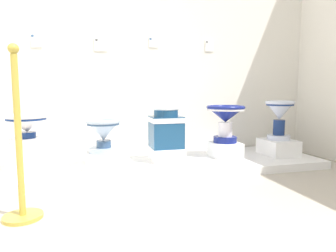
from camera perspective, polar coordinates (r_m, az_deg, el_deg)
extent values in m
cube|color=#B2A899|center=(1.75, 13.69, -20.71)|extent=(5.95, 5.71, 0.02)
cube|color=white|center=(3.59, -2.67, 17.12)|extent=(4.15, 0.06, 2.90)
cube|color=white|center=(3.10, -0.36, -7.45)|extent=(3.27, 0.97, 0.08)
cube|color=white|center=(2.96, -25.44, -5.42)|extent=(0.31, 0.28, 0.25)
cylinder|color=white|center=(2.94, -25.58, -2.55)|extent=(0.30, 0.30, 0.04)
cylinder|color=navy|center=(2.93, -25.63, -1.58)|extent=(0.15, 0.15, 0.06)
cone|color=white|center=(2.92, -25.73, 0.35)|extent=(0.35, 0.35, 0.14)
cylinder|color=navy|center=(2.91, -25.78, 1.35)|extent=(0.34, 0.34, 0.03)
torus|color=white|center=(2.91, -25.79, 1.75)|extent=(0.36, 0.36, 0.04)
cylinder|color=navy|center=(2.91, -25.79, 1.65)|extent=(0.24, 0.24, 0.01)
cube|color=white|center=(2.90, -12.27, -6.36)|extent=(0.33, 0.36, 0.14)
cylinder|color=#A3B6CF|center=(2.88, -12.32, -4.56)|extent=(0.28, 0.28, 0.05)
cylinder|color=#324E72|center=(2.87, -12.35, -3.39)|extent=(0.14, 0.14, 0.07)
cone|color=#A3B6CF|center=(2.86, -12.41, -0.91)|extent=(0.31, 0.31, 0.18)
cylinder|color=#324E72|center=(2.85, -12.44, 0.51)|extent=(0.30, 0.30, 0.03)
torus|color=#A3B6CF|center=(2.85, -12.45, 0.91)|extent=(0.33, 0.33, 0.04)
cylinder|color=#324E72|center=(2.85, -12.45, 0.81)|extent=(0.22, 0.22, 0.01)
cube|color=white|center=(3.09, -0.39, -5.41)|extent=(0.32, 0.35, 0.14)
cube|color=navy|center=(3.06, -0.40, -1.17)|extent=(0.32, 0.30, 0.33)
cube|color=white|center=(3.04, -0.40, 1.22)|extent=(0.33, 0.31, 0.05)
cylinder|color=navy|center=(3.03, -0.40, 2.68)|extent=(0.25, 0.25, 0.09)
torus|color=white|center=(3.03, -0.40, 3.48)|extent=(0.28, 0.28, 0.04)
cube|color=white|center=(3.34, 10.95, -4.47)|extent=(0.30, 0.31, 0.16)
cylinder|color=navy|center=(3.32, 10.99, -2.56)|extent=(0.26, 0.26, 0.07)
cylinder|color=white|center=(3.30, 11.03, -0.63)|extent=(0.15, 0.15, 0.16)
cone|color=navy|center=(3.29, 11.09, 2.15)|extent=(0.41, 0.41, 0.16)
cylinder|color=white|center=(3.28, 11.12, 3.22)|extent=(0.40, 0.40, 0.03)
torus|color=navy|center=(3.28, 11.12, 3.57)|extent=(0.42, 0.42, 0.04)
cylinder|color=white|center=(3.28, 11.12, 3.48)|extent=(0.29, 0.29, 0.01)
cube|color=white|center=(3.58, 20.55, -3.87)|extent=(0.33, 0.39, 0.18)
cylinder|color=silver|center=(3.56, 20.62, -2.05)|extent=(0.25, 0.25, 0.05)
cylinder|color=navy|center=(3.55, 20.70, -0.24)|extent=(0.13, 0.13, 0.17)
cone|color=silver|center=(3.53, 20.82, 2.71)|extent=(0.30, 0.30, 0.19)
cylinder|color=navy|center=(3.53, 20.87, 3.96)|extent=(0.30, 0.30, 0.03)
torus|color=silver|center=(3.53, 20.88, 4.28)|extent=(0.32, 0.32, 0.04)
cylinder|color=navy|center=(3.53, 20.88, 4.20)|extent=(0.21, 0.21, 0.01)
cube|color=white|center=(3.49, -24.18, 14.91)|extent=(0.11, 0.01, 0.14)
cube|color=#386BAD|center=(3.50, -24.79, 15.58)|extent=(0.02, 0.01, 0.02)
cube|color=white|center=(3.45, -12.91, 15.17)|extent=(0.14, 0.01, 0.14)
cube|color=slate|center=(3.46, -13.69, 15.86)|extent=(0.02, 0.01, 0.02)
cube|color=white|center=(3.54, -2.81, 15.91)|extent=(0.12, 0.01, 0.12)
cube|color=#386BAD|center=(3.53, -3.42, 16.48)|extent=(0.02, 0.01, 0.02)
cube|color=white|center=(3.75, 8.04, 15.15)|extent=(0.11, 0.01, 0.14)
cube|color=slate|center=(3.74, 7.55, 15.82)|extent=(0.02, 0.01, 0.02)
cylinder|color=gold|center=(2.14, -26.28, -15.46)|extent=(0.24, 0.24, 0.02)
cylinder|color=gold|center=(2.01, -27.00, -1.87)|extent=(0.04, 0.04, 0.99)
sphere|color=gold|center=(2.01, -27.78, 13.13)|extent=(0.06, 0.06, 0.06)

